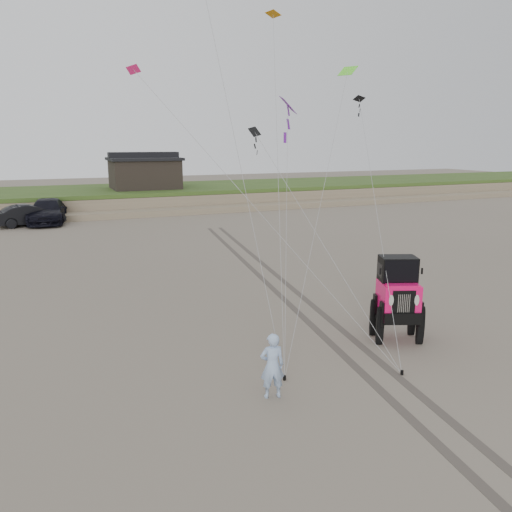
% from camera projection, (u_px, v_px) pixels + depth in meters
% --- Properties ---
extents(ground, '(160.00, 160.00, 0.00)m').
position_uv_depth(ground, '(340.00, 369.00, 13.36)').
color(ground, '#6B6054').
rests_on(ground, ground).
extents(dune_ridge, '(160.00, 14.25, 1.73)m').
position_uv_depth(dune_ridge, '(123.00, 198.00, 46.80)').
color(dune_ridge, '#7A6B54').
rests_on(dune_ridge, ground).
extents(cabin, '(6.40, 5.40, 3.35)m').
position_uv_depth(cabin, '(145.00, 172.00, 46.58)').
color(cabin, black).
rests_on(cabin, dune_ridge).
extents(truck_b, '(4.95, 2.66, 1.55)m').
position_uv_depth(truck_b, '(30.00, 215.00, 36.33)').
color(truck_b, black).
rests_on(truck_b, ground).
extents(truck_c, '(3.22, 6.36, 1.77)m').
position_uv_depth(truck_c, '(48.00, 211.00, 37.55)').
color(truck_c, black).
rests_on(truck_c, ground).
extents(jeep, '(4.26, 6.06, 2.07)m').
position_uv_depth(jeep, '(397.00, 308.00, 15.14)').
color(jeep, '#FF0F65').
rests_on(jeep, ground).
extents(man, '(0.65, 0.49, 1.61)m').
position_uv_depth(man, '(272.00, 366.00, 11.74)').
color(man, '#93B0E3').
rests_on(man, ground).
extents(kite_flock, '(9.93, 6.93, 7.27)m').
position_uv_depth(kite_flock, '(285.00, 75.00, 20.70)').
color(kite_flock, red).
rests_on(kite_flock, ground).
extents(stake_main, '(0.08, 0.08, 0.12)m').
position_uv_depth(stake_main, '(285.00, 378.00, 12.76)').
color(stake_main, black).
rests_on(stake_main, ground).
extents(stake_aux, '(0.08, 0.08, 0.12)m').
position_uv_depth(stake_aux, '(402.00, 373.00, 13.05)').
color(stake_aux, black).
rests_on(stake_aux, ground).
extents(tire_tracks, '(5.22, 29.74, 0.01)m').
position_uv_depth(tire_tracks, '(278.00, 285.00, 21.30)').
color(tire_tracks, '#4C443D').
rests_on(tire_tracks, ground).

